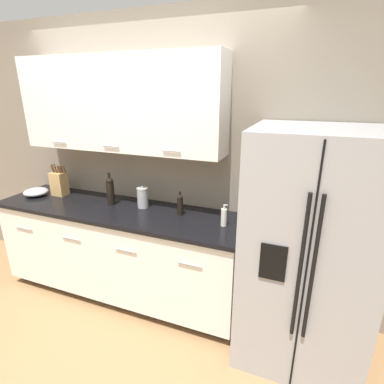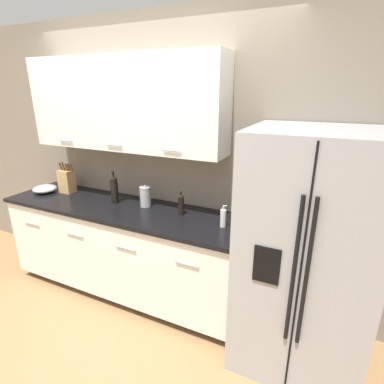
# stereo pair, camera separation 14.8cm
# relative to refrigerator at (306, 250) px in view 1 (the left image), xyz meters

# --- Properties ---
(ground_plane) EXTENTS (14.00, 14.00, 0.00)m
(ground_plane) POSITION_rel_refrigerator_xyz_m (-1.46, -0.82, -0.87)
(ground_plane) COLOR #997047
(wall_back) EXTENTS (10.00, 0.39, 2.60)m
(wall_back) POSITION_rel_refrigerator_xyz_m (-1.51, 0.37, 0.58)
(wall_back) COLOR gray
(wall_back) RESTS_ON ground_plane
(counter_unit) EXTENTS (2.39, 0.64, 0.92)m
(counter_unit) POSITION_rel_refrigerator_xyz_m (-1.66, 0.08, -0.40)
(counter_unit) COLOR black
(counter_unit) RESTS_ON ground_plane
(refrigerator) EXTENTS (0.86, 0.81, 1.74)m
(refrigerator) POSITION_rel_refrigerator_xyz_m (0.00, 0.00, 0.00)
(refrigerator) COLOR #9E9EA0
(refrigerator) RESTS_ON ground_plane
(knife_block) EXTENTS (0.16, 0.11, 0.33)m
(knife_block) POSITION_rel_refrigerator_xyz_m (-2.41, 0.17, 0.18)
(knife_block) COLOR tan
(knife_block) RESTS_ON counter_unit
(wine_bottle) EXTENTS (0.07, 0.07, 0.31)m
(wine_bottle) POSITION_rel_refrigerator_xyz_m (-1.76, 0.14, 0.19)
(wine_bottle) COLOR black
(wine_bottle) RESTS_ON counter_unit
(soap_dispenser) EXTENTS (0.05, 0.05, 0.18)m
(soap_dispenser) POSITION_rel_refrigerator_xyz_m (-0.64, 0.07, 0.13)
(soap_dispenser) COLOR silver
(soap_dispenser) RESTS_ON counter_unit
(oil_bottle) EXTENTS (0.05, 0.05, 0.21)m
(oil_bottle) POSITION_rel_refrigerator_xyz_m (-1.05, 0.15, 0.15)
(oil_bottle) COLOR black
(oil_bottle) RESTS_ON counter_unit
(steel_canister) EXTENTS (0.10, 0.10, 0.20)m
(steel_canister) POSITION_rel_refrigerator_xyz_m (-1.44, 0.19, 0.15)
(steel_canister) COLOR #A3A3A5
(steel_canister) RESTS_ON counter_unit
(mixing_bowl) EXTENTS (0.24, 0.24, 0.07)m
(mixing_bowl) POSITION_rel_refrigerator_xyz_m (-2.64, 0.07, 0.09)
(mixing_bowl) COLOR #A3A3A5
(mixing_bowl) RESTS_ON counter_unit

